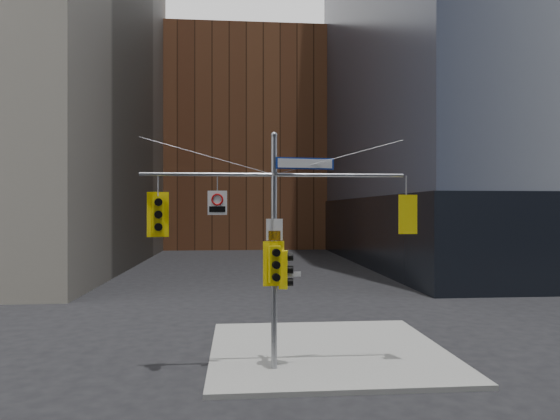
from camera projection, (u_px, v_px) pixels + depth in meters
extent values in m
plane|color=black|center=(280.00, 398.00, 13.07)|extent=(160.00, 160.00, 0.00)
cube|color=gray|center=(327.00, 350.00, 17.23)|extent=(8.00, 8.00, 0.15)
cube|color=black|center=(544.00, 230.00, 47.35)|extent=(36.40, 36.40, 6.00)
cube|color=brown|center=(245.00, 146.00, 70.85)|extent=(26.00, 20.00, 28.00)
cylinder|color=gray|center=(274.00, 254.00, 15.06)|extent=(0.18, 0.18, 7.20)
sphere|color=gray|center=(274.00, 135.00, 15.06)|extent=(0.20, 0.20, 0.20)
cylinder|color=gray|center=(207.00, 174.00, 14.89)|extent=(4.00, 0.11, 0.11)
cylinder|color=gray|center=(339.00, 175.00, 15.23)|extent=(4.00, 0.11, 0.11)
cylinder|color=gray|center=(275.00, 174.00, 14.71)|extent=(0.10, 0.70, 0.10)
cylinder|color=gray|center=(207.00, 156.00, 14.89)|extent=(4.00, 0.02, 1.12)
cylinder|color=gray|center=(339.00, 157.00, 15.23)|extent=(4.00, 0.02, 1.12)
cube|color=yellow|center=(158.00, 215.00, 14.77)|extent=(0.40, 0.31, 1.09)
cube|color=yellow|center=(158.00, 214.00, 14.95)|extent=(0.64, 0.17, 1.35)
cylinder|color=black|center=(158.00, 202.00, 14.57)|extent=(0.26, 0.21, 0.23)
cylinder|color=black|center=(158.00, 202.00, 14.65)|extent=(0.20, 0.06, 0.20)
cylinder|color=black|center=(158.00, 215.00, 14.57)|extent=(0.26, 0.21, 0.23)
cylinder|color=black|center=(158.00, 215.00, 14.65)|extent=(0.20, 0.06, 0.20)
cylinder|color=black|center=(158.00, 227.00, 14.57)|extent=(0.26, 0.21, 0.23)
cylinder|color=black|center=(158.00, 227.00, 14.65)|extent=(0.20, 0.06, 0.20)
cube|color=yellow|center=(406.00, 214.00, 15.42)|extent=(0.32, 0.23, 0.97)
cube|color=yellow|center=(408.00, 214.00, 15.25)|extent=(0.57, 0.05, 1.20)
cylinder|color=black|center=(404.00, 204.00, 15.60)|extent=(0.21, 0.15, 0.20)
cylinder|color=black|center=(405.00, 204.00, 15.53)|extent=(0.18, 0.02, 0.18)
cylinder|color=black|center=(404.00, 214.00, 15.60)|extent=(0.21, 0.15, 0.20)
cylinder|color=black|center=(405.00, 214.00, 15.53)|extent=(0.18, 0.02, 0.18)
cylinder|color=black|center=(404.00, 225.00, 15.60)|extent=(0.21, 0.15, 0.20)
cylinder|color=black|center=(405.00, 225.00, 15.53)|extent=(0.18, 0.02, 0.18)
cube|color=yellow|center=(283.00, 270.00, 15.09)|extent=(0.31, 0.40, 1.14)
cylinder|color=black|center=(290.00, 257.00, 15.08)|extent=(0.21, 0.26, 0.24)
cylinder|color=black|center=(288.00, 257.00, 15.08)|extent=(0.05, 0.21, 0.21)
cylinder|color=black|center=(290.00, 270.00, 15.08)|extent=(0.21, 0.26, 0.24)
cylinder|color=black|center=(288.00, 270.00, 15.08)|extent=(0.05, 0.21, 0.21)
cylinder|color=black|center=(290.00, 282.00, 15.08)|extent=(0.21, 0.26, 0.24)
cylinder|color=black|center=(288.00, 282.00, 15.08)|extent=(0.05, 0.21, 0.21)
cube|color=yellow|center=(275.00, 264.00, 14.79)|extent=(0.38, 0.29, 1.09)
cube|color=yellow|center=(274.00, 264.00, 14.97)|extent=(0.64, 0.12, 1.34)
cylinder|color=black|center=(276.00, 253.00, 14.58)|extent=(0.25, 0.19, 0.23)
cylinder|color=black|center=(276.00, 252.00, 14.66)|extent=(0.20, 0.05, 0.20)
cylinder|color=black|center=(276.00, 265.00, 14.58)|extent=(0.25, 0.19, 0.23)
cylinder|color=black|center=(276.00, 265.00, 14.66)|extent=(0.20, 0.05, 0.20)
cylinder|color=black|center=(276.00, 277.00, 14.58)|extent=(0.25, 0.19, 0.23)
cylinder|color=#0CE559|center=(276.00, 277.00, 14.66)|extent=(0.20, 0.05, 0.20)
cube|color=navy|center=(305.00, 163.00, 15.14)|extent=(1.80, 0.29, 0.35)
cube|color=silver|center=(305.00, 163.00, 15.12)|extent=(1.69, 0.24, 0.27)
cube|color=silver|center=(217.00, 203.00, 14.90)|extent=(0.58, 0.08, 0.72)
torus|color=#B20A0A|center=(217.00, 200.00, 14.88)|extent=(0.36, 0.08, 0.36)
cube|color=black|center=(217.00, 209.00, 14.88)|extent=(0.48, 0.05, 0.17)
cube|color=silver|center=(274.00, 230.00, 14.94)|extent=(0.50, 0.05, 0.65)
cube|color=#D88C00|center=(274.00, 236.00, 14.92)|extent=(0.36, 0.03, 0.29)
cube|color=silver|center=(289.00, 274.00, 15.10)|extent=(0.74, 0.09, 0.15)
cube|color=#145926|center=(273.00, 275.00, 15.51)|extent=(0.06, 0.77, 0.15)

